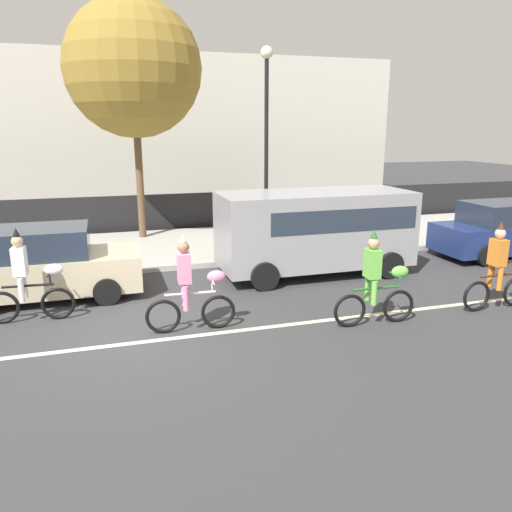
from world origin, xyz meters
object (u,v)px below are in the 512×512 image
Objects in this scene: parade_cyclist_zebra at (28,281)px; parade_cyclist_orange at (500,271)px; parked_car_navy at (502,231)px; parked_car_beige at (45,265)px; street_lamp_post at (266,120)px; parade_cyclist_pink at (191,289)px; parked_van_grey at (317,226)px; parade_cyclist_lime at (377,284)px.

parade_cyclist_orange is (9.48, -2.11, 0.00)m from parade_cyclist_zebra.
parade_cyclist_zebra is at bearing -172.93° from parked_car_navy.
street_lamp_post reaches higher than parked_car_beige.
street_lamp_post is (6.06, 2.53, 3.21)m from parked_car_beige.
street_lamp_post is at bearing 59.00° from parade_cyclist_pink.
street_lamp_post reaches higher than parade_cyclist_orange.
parked_van_grey is at bearing 12.47° from parade_cyclist_zebra.
parade_cyclist_zebra and parade_cyclist_orange have the same top height.
parade_cyclist_lime is 0.47× the size of parked_car_beige.
parked_car_beige is at bearing -179.22° from parked_car_navy.
parade_cyclist_zebra is 1.44m from parked_car_beige.
parade_cyclist_lime is at bearing -179.40° from parade_cyclist_orange.
parade_cyclist_pink is 4.01m from parked_car_beige.
parade_cyclist_zebra is at bearing -147.52° from street_lamp_post.
parade_cyclist_pink is 1.00× the size of parade_cyclist_lime.
parade_cyclist_pink is 0.47× the size of parked_car_navy.
parade_cyclist_zebra is 0.33× the size of street_lamp_post.
parade_cyclist_zebra is 0.47× the size of parked_car_navy.
parade_cyclist_lime is (3.51, -0.74, 0.00)m from parade_cyclist_pink.
parade_cyclist_zebra is 1.00× the size of parade_cyclist_lime.
parade_cyclist_orange is 7.58m from street_lamp_post.
parade_cyclist_zebra is 9.71m from parade_cyclist_orange.
parked_van_grey is (6.85, 1.52, 0.44)m from parade_cyclist_zebra.
parade_cyclist_pink is at bearing -45.01° from parked_car_beige.
parade_cyclist_pink reaches higher than parked_car_navy.
parked_van_grey reaches higher than parade_cyclist_lime.
parade_cyclist_zebra is 3.32m from parade_cyclist_pink.
parade_cyclist_zebra is at bearing -96.69° from parked_car_beige.
parade_cyclist_orange reaches higher than parked_car_beige.
parade_cyclist_lime reaches higher than parked_car_beige.
parked_van_grey is (0.34, 3.66, 0.44)m from parade_cyclist_lime.
parked_van_grey is 0.85× the size of street_lamp_post.
parade_cyclist_zebra is 1.00× the size of parade_cyclist_pink.
parade_cyclist_orange is at bearing 0.60° from parade_cyclist_lime.
street_lamp_post reaches higher than parked_van_grey.
parked_car_beige is (-9.31, 3.54, -0.06)m from parade_cyclist_orange.
parade_cyclist_orange reaches higher than parked_car_navy.
parade_cyclist_orange is 9.96m from parked_car_beige.
parked_car_navy is (9.94, 3.01, -0.06)m from parade_cyclist_pink.
parked_car_navy is 7.81m from street_lamp_post.
parked_van_grey is at bearing 84.75° from parade_cyclist_lime.
street_lamp_post is (-0.29, 6.11, 3.15)m from parade_cyclist_lime.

